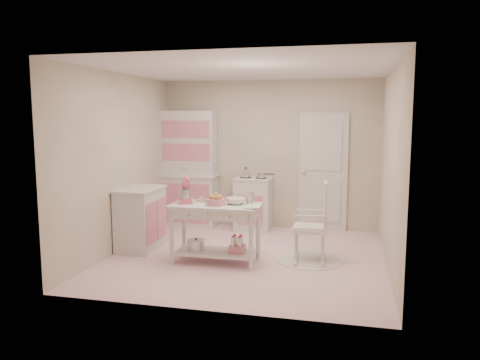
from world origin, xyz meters
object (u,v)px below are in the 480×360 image
stand_mixer (186,191)px  hutch (189,169)px  rocking_chair (310,221)px  bread_basket (216,202)px  base_cabinet (141,219)px  stove (253,204)px  work_table (216,233)px

stand_mixer → hutch: bearing=90.8°
rocking_chair → bread_basket: rocking_chair is taller
bread_basket → base_cabinet: bearing=161.5°
hutch → base_cabinet: (-0.20, -1.60, -0.58)m
stove → bread_basket: bearing=-93.1°
base_cabinet → bread_basket: base_cabinet is taller
base_cabinet → stand_mixer: stand_mixer is taller
stove → work_table: size_ratio=0.77×
hutch → stand_mixer: size_ratio=6.12×
work_table → stand_mixer: stand_mixer is taller
stove → bread_basket: stove is taller
rocking_chair → work_table: bearing=-166.6°
stand_mixer → bread_basket: bearing=-26.6°
stove → rocking_chair: (1.11, -1.56, 0.09)m
rocking_chair → stand_mixer: 1.74m
work_table → bread_basket: bread_basket is taller
hutch → bread_basket: (1.09, -2.03, -0.19)m
work_table → rocking_chair: bearing=17.0°
work_table → stove: bearing=86.2°
work_table → stand_mixer: size_ratio=3.53×
base_cabinet → work_table: base_cabinet is taller
bread_basket → stand_mixer: bearing=171.0°
stand_mixer → bread_basket: (0.44, -0.07, -0.12)m
stand_mixer → base_cabinet: bearing=139.4°
base_cabinet → bread_basket: 1.42m
rocking_chair → work_table: 1.30m
rocking_chair → bread_basket: size_ratio=4.40×
rocking_chair → stand_mixer: size_ratio=3.24×
rocking_chair → stand_mixer: stand_mixer is taller
hutch → bread_basket: size_ratio=8.32×
rocking_chair → work_table: rocking_chair is taller
stove → rocking_chair: 1.91m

